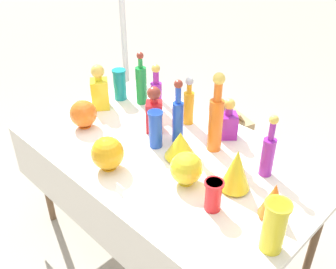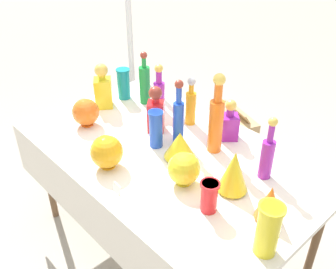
% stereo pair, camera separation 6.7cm
% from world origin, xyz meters
% --- Properties ---
extents(ground_plane, '(40.00, 40.00, 0.00)m').
position_xyz_m(ground_plane, '(0.00, 0.00, 0.00)').
color(ground_plane, '#A0998C').
extents(display_table, '(1.71, 1.02, 0.76)m').
position_xyz_m(display_table, '(0.00, -0.04, 0.70)').
color(display_table, white).
rests_on(display_table, ground).
extents(tall_bottle_0, '(0.08, 0.08, 0.45)m').
position_xyz_m(tall_bottle_0, '(0.17, 0.19, 0.95)').
color(tall_bottle_0, orange).
rests_on(tall_bottle_0, display_table).
extents(tall_bottle_1, '(0.07, 0.07, 0.32)m').
position_xyz_m(tall_bottle_1, '(-0.38, 0.27, 0.89)').
color(tall_bottle_1, purple).
rests_on(tall_bottle_1, display_table).
extents(tall_bottle_2, '(0.07, 0.07, 0.36)m').
position_xyz_m(tall_bottle_2, '(-0.52, 0.28, 0.91)').
color(tall_bottle_2, '#198C38').
rests_on(tall_bottle_2, display_table).
extents(tall_bottle_3, '(0.06, 0.06, 0.30)m').
position_xyz_m(tall_bottle_3, '(-0.12, 0.30, 0.89)').
color(tall_bottle_3, orange).
rests_on(tall_bottle_3, display_table).
extents(tall_bottle_4, '(0.06, 0.06, 0.38)m').
position_xyz_m(tall_bottle_4, '(-0.02, 0.10, 0.92)').
color(tall_bottle_4, blue).
rests_on(tall_bottle_4, display_table).
extents(tall_bottle_5, '(0.07, 0.07, 0.34)m').
position_xyz_m(tall_bottle_5, '(0.49, 0.19, 0.89)').
color(tall_bottle_5, purple).
rests_on(tall_bottle_5, display_table).
extents(square_decanter_0, '(0.15, 0.15, 0.30)m').
position_xyz_m(square_decanter_0, '(-0.66, 0.04, 0.89)').
color(square_decanter_0, yellow).
rests_on(square_decanter_0, display_table).
extents(square_decanter_1, '(0.14, 0.14, 0.24)m').
position_xyz_m(square_decanter_1, '(0.14, 0.34, 0.86)').
color(square_decanter_1, purple).
rests_on(square_decanter_1, display_table).
extents(square_decanter_2, '(0.13, 0.13, 0.28)m').
position_xyz_m(square_decanter_2, '(-0.20, 0.09, 0.89)').
color(square_decanter_2, red).
rests_on(square_decanter_2, display_table).
extents(slender_vase_0, '(0.09, 0.09, 0.21)m').
position_xyz_m(slender_vase_0, '(-0.67, 0.21, 0.87)').
color(slender_vase_0, teal).
rests_on(slender_vase_0, display_table).
extents(slender_vase_1, '(0.09, 0.09, 0.15)m').
position_xyz_m(slender_vase_1, '(0.47, -0.19, 0.84)').
color(slender_vase_1, red).
rests_on(slender_vase_1, display_table).
extents(slender_vase_2, '(0.08, 0.08, 0.21)m').
position_xyz_m(slender_vase_2, '(-0.08, -0.02, 0.87)').
color(slender_vase_2, blue).
rests_on(slender_vase_2, display_table).
extents(slender_vase_3, '(0.10, 0.10, 0.23)m').
position_xyz_m(slender_vase_3, '(0.77, -0.20, 0.88)').
color(slender_vase_3, yellow).
rests_on(slender_vase_3, display_table).
extents(fluted_vase_0, '(0.14, 0.14, 0.22)m').
position_xyz_m(fluted_vase_0, '(0.45, -0.01, 0.87)').
color(fluted_vase_0, yellow).
rests_on(fluted_vase_0, display_table).
extents(fluted_vase_1, '(0.17, 0.17, 0.16)m').
position_xyz_m(fluted_vase_1, '(0.10, -0.01, 0.84)').
color(fluted_vase_1, yellow).
rests_on(fluted_vase_1, display_table).
extents(fluted_vase_2, '(0.12, 0.12, 0.18)m').
position_xyz_m(fluted_vase_2, '(0.68, -0.04, 0.85)').
color(fluted_vase_2, orange).
rests_on(fluted_vase_2, display_table).
extents(round_bowl_0, '(0.17, 0.17, 0.18)m').
position_xyz_m(round_bowl_0, '(-0.10, -0.33, 0.85)').
color(round_bowl_0, orange).
rests_on(round_bowl_0, display_table).
extents(round_bowl_1, '(0.16, 0.16, 0.17)m').
position_xyz_m(round_bowl_1, '(-0.53, -0.18, 0.85)').
color(round_bowl_1, orange).
rests_on(round_bowl_1, display_table).
extents(round_bowl_2, '(0.16, 0.16, 0.17)m').
position_xyz_m(round_bowl_2, '(0.26, -0.14, 0.85)').
color(round_bowl_2, yellow).
rests_on(round_bowl_2, display_table).
extents(price_tag_left, '(0.06, 0.02, 0.05)m').
position_xyz_m(price_tag_left, '(0.10, -0.42, 0.78)').
color(price_tag_left, white).
rests_on(price_tag_left, display_table).
extents(cardboard_box_behind_left, '(0.51, 0.54, 0.37)m').
position_xyz_m(cardboard_box_behind_left, '(-0.49, 1.17, 0.14)').
color(cardboard_box_behind_left, tan).
rests_on(cardboard_box_behind_left, ground).
extents(canopy_pole, '(0.18, 0.18, 2.63)m').
position_xyz_m(canopy_pole, '(-1.05, 0.57, 1.05)').
color(canopy_pole, silver).
rests_on(canopy_pole, ground).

